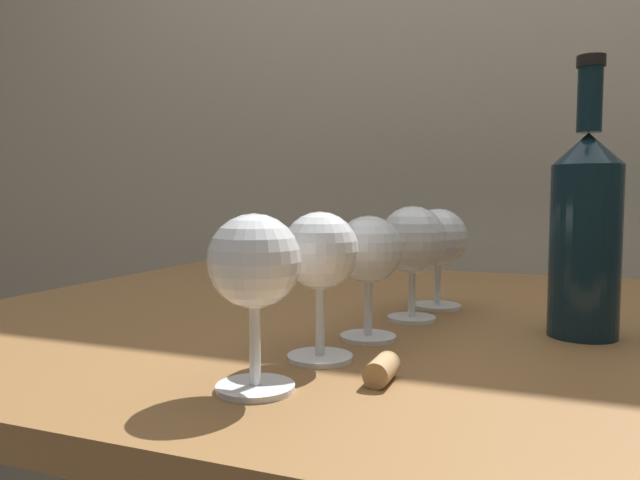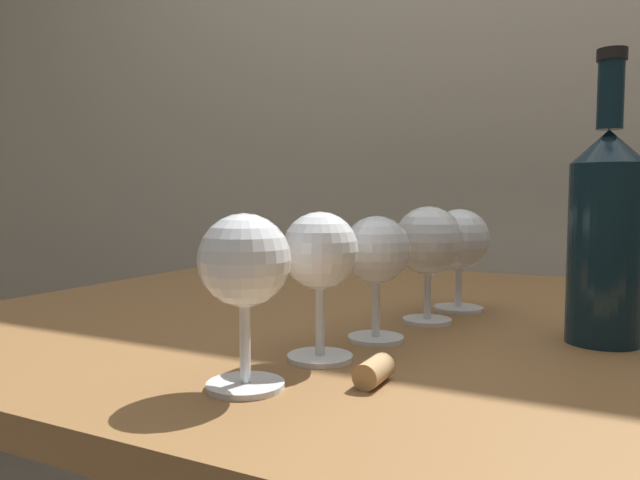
% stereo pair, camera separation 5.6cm
% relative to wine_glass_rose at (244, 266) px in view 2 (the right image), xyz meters
% --- Properties ---
extents(back_wall, '(5.00, 0.08, 2.60)m').
position_rel_wine_glass_rose_xyz_m(back_wall, '(0.09, 1.28, 0.43)').
color(back_wall, '#B2A893').
rests_on(back_wall, ground_plane).
extents(dining_table, '(1.29, 0.95, 0.77)m').
position_rel_wine_glass_rose_xyz_m(dining_table, '(0.09, 0.35, -0.19)').
color(dining_table, brown).
rests_on(dining_table, ground_plane).
extents(wine_glass_rose, '(0.08, 0.08, 0.14)m').
position_rel_wine_glass_rose_xyz_m(wine_glass_rose, '(0.00, 0.00, 0.00)').
color(wine_glass_rose, white).
rests_on(wine_glass_rose, dining_table).
extents(wine_glass_merlot, '(0.07, 0.07, 0.14)m').
position_rel_wine_glass_rose_xyz_m(wine_glass_merlot, '(0.02, 0.10, 0.00)').
color(wine_glass_merlot, white).
rests_on(wine_glass_merlot, dining_table).
extents(wine_glass_amber, '(0.07, 0.07, 0.14)m').
position_rel_wine_glass_rose_xyz_m(wine_glass_amber, '(0.04, 0.20, -0.01)').
color(wine_glass_amber, white).
rests_on(wine_glass_amber, dining_table).
extents(wine_glass_white, '(0.08, 0.08, 0.14)m').
position_rel_wine_glass_rose_xyz_m(wine_glass_white, '(0.06, 0.31, -0.00)').
color(wine_glass_white, white).
rests_on(wine_glass_white, dining_table).
extents(wine_glass_port, '(0.08, 0.08, 0.14)m').
position_rel_wine_glass_rose_xyz_m(wine_glass_port, '(0.07, 0.41, -0.01)').
color(wine_glass_port, white).
rests_on(wine_glass_port, dining_table).
extents(wine_bottle, '(0.07, 0.07, 0.31)m').
position_rel_wine_glass_rose_xyz_m(wine_bottle, '(0.25, 0.30, 0.02)').
color(wine_bottle, '#0F232D').
rests_on(wine_bottle, dining_table).
extents(cork, '(0.02, 0.04, 0.02)m').
position_rel_wine_glass_rose_xyz_m(cork, '(0.09, 0.06, -0.09)').
color(cork, tan).
rests_on(cork, dining_table).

